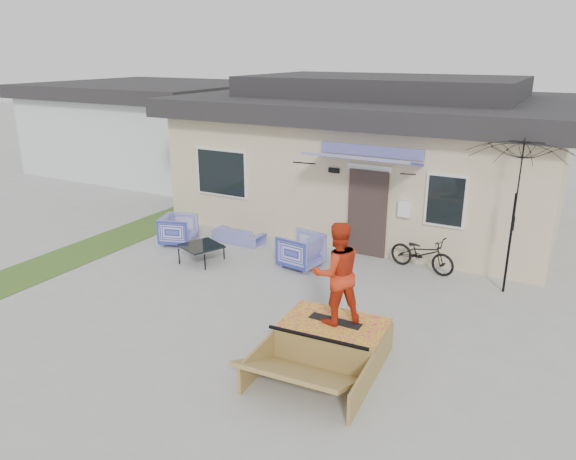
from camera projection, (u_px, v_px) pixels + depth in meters
The scene contains 13 objects.
ground at pixel (227, 322), 9.93m from camera, with size 90.00×90.00×0.00m, color #999995.
grass_strip at pixel (105, 243), 13.96m from camera, with size 1.40×8.00×0.01m, color #365921.
house at pixel (379, 150), 15.98m from camera, with size 10.80×8.49×4.10m.
neighbor_house at pixel (155, 125), 22.47m from camera, with size 8.60×7.60×3.50m.
loveseat at pixel (239, 232), 13.99m from camera, with size 1.38×0.40×0.54m, color navy.
armchair_left at pixel (178, 228), 13.81m from camera, with size 0.81×0.76×0.83m, color navy.
armchair_right at pixel (301, 249), 12.33m from camera, with size 0.85×0.80×0.87m, color navy.
coffee_table at pixel (202, 253), 12.70m from camera, with size 0.83×0.83×0.41m, color black.
bicycle at pixel (422, 250), 12.12m from camera, with size 0.54×1.55×0.99m, color black.
patio_umbrella at pixel (514, 210), 10.63m from camera, with size 2.48×2.37×2.20m.
skate_ramp at pixel (334, 338), 8.82m from camera, with size 1.65×2.20×0.55m, color olive, non-canonical shape.
skateboard at pixel (335, 320), 8.77m from camera, with size 0.88×0.22×0.05m, color black.
skater at pixel (337, 271), 8.49m from camera, with size 0.82×0.63×1.68m, color red.
Camera 1 is at (5.25, -7.27, 4.73)m, focal length 33.72 mm.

